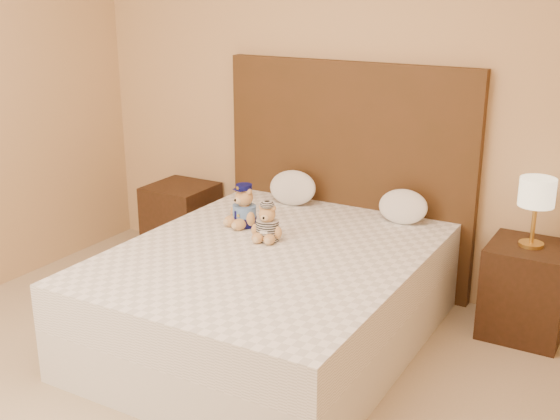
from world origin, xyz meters
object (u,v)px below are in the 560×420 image
Objects in this scene: bed at (271,295)px; lamp at (537,196)px; teddy_prisoner at (267,222)px; pillow_right at (403,205)px; nightstand_right at (526,290)px; pillow_left at (293,186)px; teddy_police at (244,205)px; nightstand_left at (182,221)px.

bed is 1.59m from lamp.
pillow_right is at bearing 40.47° from teddy_prisoner.
nightstand_right is 2.50× the size of teddy_prisoner.
pillow_left reaches higher than pillow_right.
pillow_left is 1.08× the size of pillow_right.
teddy_police is at bearing -162.08° from lamp.
teddy_police is 0.99m from pillow_right.
teddy_police is at bearing 139.10° from teddy_prisoner.
bed is 7.65× the size of teddy_police.
nightstand_left is at bearing 169.57° from teddy_police.
pillow_left is 0.78m from pillow_right.
lamp reaches higher than bed.
bed is at bearing -18.91° from teddy_police.
lamp is at bearing 15.89° from teddy_prisoner.
pillow_right reaches higher than bed.
pillow_right is (0.47, 0.83, 0.39)m from bed.
nightstand_left and nightstand_right have the same top height.
pillow_right is at bearing 53.41° from teddy_police.
bed is 1.03m from pillow_right.
pillow_right is (-0.78, 0.03, -0.19)m from lamp.
nightstand_left is 2.50× the size of teddy_prisoner.
teddy_prisoner is (-0.10, 0.13, 0.38)m from bed.
nightstand_left is 1.00× the size of nightstand_right.
teddy_police reaches higher than nightstand_left.
lamp is at bearing 37.53° from teddy_police.
nightstand_left is 1.38m from teddy_prisoner.
teddy_police is 0.55m from pillow_left.
nightstand_right is 1.62m from pillow_left.
bed and nightstand_left have the same top height.
pillow_left is (-1.57, 0.03, -0.18)m from lamp.
teddy_prisoner is (0.25, -0.15, -0.02)m from teddy_police.
nightstand_left is 1.60× the size of pillow_left.
bed is at bearing -119.30° from pillow_right.
nightstand_right is at bearing 37.53° from teddy_police.
bed is 5.00× the size of lamp.
nightstand_right is (2.50, 0.00, 0.00)m from nightstand_left.
bed is 9.09× the size of teddy_prisoner.
nightstand_right is 1.74× the size of pillow_right.
teddy_prisoner is at bearing -153.74° from nightstand_right.
bed is 0.97m from pillow_left.
teddy_police reaches higher than nightstand_right.
nightstand_right is 1.38× the size of lamp.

